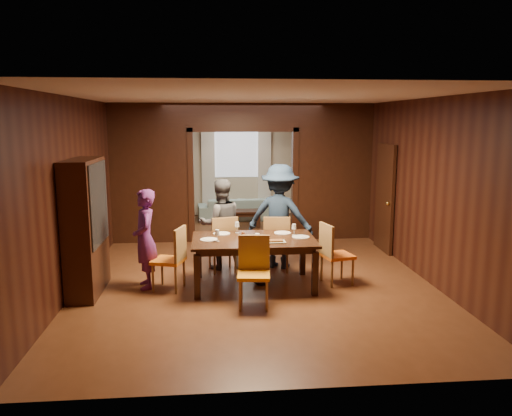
{
  "coord_description": "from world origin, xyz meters",
  "views": [
    {
      "loc": [
        -0.68,
        -8.86,
        2.55
      ],
      "look_at": [
        0.09,
        -0.4,
        1.05
      ],
      "focal_mm": 35.0,
      "sensor_mm": 36.0,
      "label": 1
    }
  ],
  "objects": [
    {
      "name": "serving_bowl",
      "position": [
        0.09,
        -1.36,
        0.79
      ],
      "size": [
        0.28,
        0.28,
        0.07
      ],
      "primitive_type": "imported",
      "color": "black",
      "rests_on": "dining_table"
    },
    {
      "name": "chair_far_r",
      "position": [
        0.42,
        -0.64,
        0.48
      ],
      "size": [
        0.49,
        0.49,
        0.97
      ],
      "primitive_type": null,
      "rotation": [
        0.0,
        0.0,
        3.03
      ],
      "color": "red",
      "rests_on": "floor"
    },
    {
      "name": "chair_near",
      "position": [
        -0.12,
        -2.31,
        0.48
      ],
      "size": [
        0.49,
        0.49,
        0.97
      ],
      "primitive_type": null,
      "rotation": [
        0.0,
        0.0,
        -0.11
      ],
      "color": "orange",
      "rests_on": "floor"
    },
    {
      "name": "floor",
      "position": [
        0.0,
        0.0,
        0.0
      ],
      "size": [
        9.0,
        9.0,
        0.0
      ],
      "primitive_type": "plane",
      "color": "#592F19",
      "rests_on": "ground"
    },
    {
      "name": "plate_left",
      "position": [
        -0.72,
        -1.47,
        0.77
      ],
      "size": [
        0.27,
        0.27,
        0.01
      ],
      "primitive_type": "cylinder",
      "color": "white",
      "rests_on": "dining_table"
    },
    {
      "name": "plate_far_r",
      "position": [
        0.45,
        -1.12,
        0.77
      ],
      "size": [
        0.27,
        0.27,
        0.01
      ],
      "primitive_type": "cylinder",
      "color": "white",
      "rests_on": "dining_table"
    },
    {
      "name": "sofa",
      "position": [
        -0.04,
        3.85,
        0.29
      ],
      "size": [
        2.02,
        0.9,
        0.57
      ],
      "primitive_type": "imported",
      "rotation": [
        0.0,
        0.0,
        3.21
      ],
      "color": "#92BBBF",
      "rests_on": "floor"
    },
    {
      "name": "wineglass_left",
      "position": [
        -0.6,
        -1.58,
        0.85
      ],
      "size": [
        0.08,
        0.08,
        0.18
      ],
      "primitive_type": null,
      "color": "white",
      "rests_on": "dining_table"
    },
    {
      "name": "person_grey",
      "position": [
        -0.53,
        -0.41,
        0.78
      ],
      "size": [
        0.85,
        0.72,
        1.56
      ],
      "primitive_type": "imported",
      "rotation": [
        0.0,
        0.0,
        3.32
      ],
      "color": "#4C4C53",
      "rests_on": "floor"
    },
    {
      "name": "plate_right",
      "position": [
        0.69,
        -1.43,
        0.77
      ],
      "size": [
        0.27,
        0.27,
        0.01
      ],
      "primitive_type": "cylinder",
      "color": "silver",
      "rests_on": "dining_table"
    },
    {
      "name": "room_walls",
      "position": [
        0.0,
        1.89,
        1.51
      ],
      "size": [
        5.52,
        9.01,
        2.9
      ],
      "color": "black",
      "rests_on": "floor"
    },
    {
      "name": "platter_b",
      "position": [
        0.26,
        -1.71,
        0.78
      ],
      "size": [
        0.3,
        0.2,
        0.04
      ],
      "primitive_type": "cube",
      "color": "gray",
      "rests_on": "dining_table"
    },
    {
      "name": "ceiling",
      "position": [
        0.0,
        0.0,
        2.9
      ],
      "size": [
        5.5,
        9.0,
        0.02
      ],
      "primitive_type": "cube",
      "color": "silver",
      "rests_on": "room_walls"
    },
    {
      "name": "curtain_left",
      "position": [
        -0.75,
        4.4,
        1.25
      ],
      "size": [
        0.35,
        0.06,
        2.4
      ],
      "primitive_type": "cube",
      "color": "white",
      "rests_on": "back_wall"
    },
    {
      "name": "condiment_jar",
      "position": [
        -0.21,
        -1.46,
        0.82
      ],
      "size": [
        0.08,
        0.08,
        0.11
      ],
      "primitive_type": null,
      "color": "#4C2511",
      "rests_on": "dining_table"
    },
    {
      "name": "wineglass_far",
      "position": [
        -0.28,
        -1.03,
        0.85
      ],
      "size": [
        0.08,
        0.08,
        0.18
      ],
      "primitive_type": null,
      "color": "white",
      "rests_on": "dining_table"
    },
    {
      "name": "person_purple",
      "position": [
        -1.7,
        -1.34,
        0.76
      ],
      "size": [
        0.48,
        0.62,
        1.53
      ],
      "primitive_type": "imported",
      "rotation": [
        0.0,
        0.0,
        -1.36
      ],
      "color": "#5D2265",
      "rests_on": "floor"
    },
    {
      "name": "window_far",
      "position": [
        0.0,
        4.44,
        1.7
      ],
      "size": [
        1.2,
        0.03,
        1.3
      ],
      "primitive_type": "cube",
      "color": "silver",
      "rests_on": "back_wall"
    },
    {
      "name": "person_navy",
      "position": [
        0.5,
        -0.44,
        0.9
      ],
      "size": [
        1.34,
        1.08,
        1.81
      ],
      "primitive_type": "imported",
      "rotation": [
        0.0,
        0.0,
        2.74
      ],
      "color": "#19283F",
      "rests_on": "floor"
    },
    {
      "name": "platter_a",
      "position": [
        -0.1,
        -1.58,
        0.78
      ],
      "size": [
        0.3,
        0.2,
        0.04
      ],
      "primitive_type": "cube",
      "color": "gray",
      "rests_on": "dining_table"
    },
    {
      "name": "dining_table",
      "position": [
        -0.04,
        -1.44,
        0.38
      ],
      "size": [
        1.88,
        1.17,
        0.76
      ],
      "primitive_type": "cube",
      "color": "black",
      "rests_on": "floor"
    },
    {
      "name": "chair_left",
      "position": [
        -1.35,
        -1.47,
        0.48
      ],
      "size": [
        0.55,
        0.55,
        0.97
      ],
      "primitive_type": null,
      "rotation": [
        0.0,
        0.0,
        -1.87
      ],
      "color": "orange",
      "rests_on": "floor"
    },
    {
      "name": "chair_far_l",
      "position": [
        -0.51,
        -0.61,
        0.48
      ],
      "size": [
        0.53,
        0.53,
        0.97
      ],
      "primitive_type": null,
      "rotation": [
        0.0,
        0.0,
        3.37
      ],
      "color": "red",
      "rests_on": "floor"
    },
    {
      "name": "plate_far_l",
      "position": [
        -0.53,
        -1.09,
        0.77
      ],
      "size": [
        0.27,
        0.27,
        0.01
      ],
      "primitive_type": "cylinder",
      "color": "white",
      "rests_on": "dining_table"
    },
    {
      "name": "tumbler",
      "position": [
        -0.01,
        -1.72,
        0.83
      ],
      "size": [
        0.07,
        0.07,
        0.14
      ],
      "primitive_type": "cylinder",
      "color": "silver",
      "rests_on": "dining_table"
    },
    {
      "name": "hutch",
      "position": [
        -2.53,
        -1.5,
        1.0
      ],
      "size": [
        0.4,
        1.2,
        2.0
      ],
      "primitive_type": "cube",
      "color": "black",
      "rests_on": "floor"
    },
    {
      "name": "curtain_right",
      "position": [
        0.75,
        4.4,
        1.25
      ],
      "size": [
        0.35,
        0.06,
        2.4
      ],
      "primitive_type": "cube",
      "color": "white",
      "rests_on": "back_wall"
    },
    {
      "name": "wineglass_right",
      "position": [
        0.61,
        -1.27,
        0.85
      ],
      "size": [
        0.08,
        0.08,
        0.18
      ],
      "primitive_type": null,
      "color": "white",
      "rests_on": "dining_table"
    },
    {
      "name": "door_right",
      "position": [
        2.7,
        0.5,
        1.05
      ],
      "size": [
        0.06,
        0.9,
        2.1
      ],
      "primitive_type": "cube",
      "color": "black",
      "rests_on": "floor"
    },
    {
      "name": "coffee_table",
      "position": [
        0.11,
        2.96,
        0.2
      ],
      "size": [
        0.8,
        0.5,
        0.4
      ],
      "primitive_type": "cube",
      "color": "black",
      "rests_on": "floor"
    },
    {
      "name": "plate_near",
      "position": [
        -0.06,
        -1.8,
        0.77
      ],
      "size": [
        0.27,
        0.27,
        0.01
      ],
      "primitive_type": "cylinder",
      "color": "silver",
      "rests_on": "dining_table"
    },
    {
      "name": "chair_right",
      "position": [
        1.28,
        -1.43,
        0.48
      ],
      "size": [
        0.53,
        0.53,
        0.97
      ],
      "primitive_type": null,
      "rotation": [
        0.0,
        0.0,
        1.8
      ],
      "color": "orange",
      "rests_on": "floor"
    }
  ]
}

